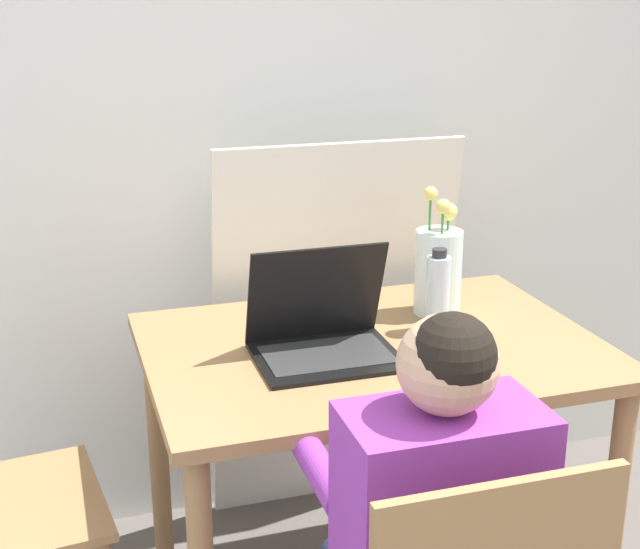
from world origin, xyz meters
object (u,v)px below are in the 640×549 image
object	(u,v)px
water_bottle	(438,293)
person_seated	(426,529)
flower_vase	(438,268)
laptop	(322,330)

from	to	relation	value
water_bottle	person_seated	bearing A→B (deg)	-115.81
person_seated	water_bottle	bearing A→B (deg)	-115.32
flower_vase	water_bottle	size ratio (longest dim) A/B	1.58
flower_vase	laptop	bearing A→B (deg)	-155.37
laptop	flower_vase	xyz separation A→B (m)	(0.35, 0.16, 0.06)
laptop	water_bottle	size ratio (longest dim) A/B	1.56
person_seated	flower_vase	bearing A→B (deg)	-115.16
person_seated	water_bottle	world-z (taller)	person_seated
flower_vase	water_bottle	xyz separation A→B (m)	(-0.05, -0.11, -0.02)
person_seated	laptop	bearing A→B (deg)	-89.91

